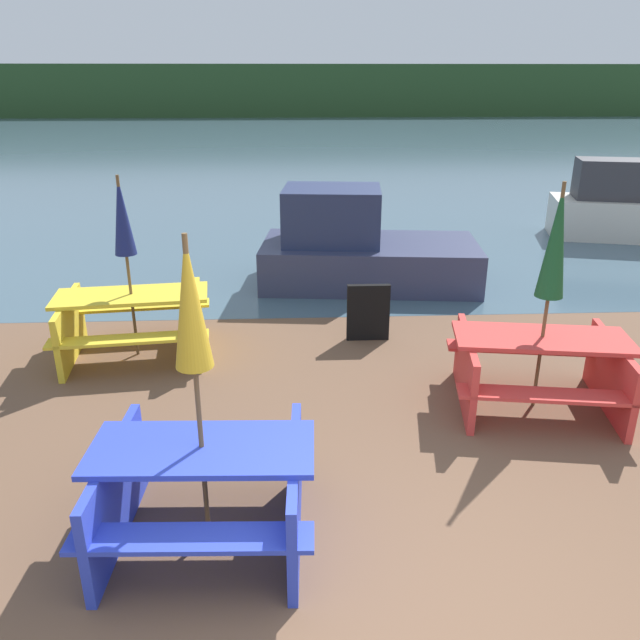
{
  "coord_description": "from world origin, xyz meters",
  "views": [
    {
      "loc": [
        -0.7,
        -2.71,
        3.24
      ],
      "look_at": [
        -0.41,
        3.33,
        0.85
      ],
      "focal_mm": 35.0,
      "sensor_mm": 36.0,
      "label": 1
    }
  ],
  "objects_px": {
    "umbrella_navy": "(122,218)",
    "umbrella_gold": "(190,307)",
    "picnic_table_red": "(538,365)",
    "umbrella_darkgreen": "(556,243)",
    "picnic_table_yellow": "(134,318)",
    "boat": "(359,249)",
    "picnic_table_blue": "(205,484)",
    "signboard": "(368,313)"
  },
  "relations": [
    {
      "from": "picnic_table_yellow",
      "to": "umbrella_darkgreen",
      "type": "xyz_separation_m",
      "value": [
        4.44,
        -1.5,
        1.27
      ]
    },
    {
      "from": "picnic_table_blue",
      "to": "picnic_table_red",
      "type": "height_order",
      "value": "picnic_table_blue"
    },
    {
      "from": "picnic_table_red",
      "to": "umbrella_navy",
      "type": "xyz_separation_m",
      "value": [
        -4.44,
        1.5,
        1.24
      ]
    },
    {
      "from": "picnic_table_red",
      "to": "umbrella_navy",
      "type": "bearing_deg",
      "value": 161.37
    },
    {
      "from": "picnic_table_blue",
      "to": "umbrella_darkgreen",
      "type": "distance_m",
      "value": 3.89
    },
    {
      "from": "picnic_table_yellow",
      "to": "boat",
      "type": "bearing_deg",
      "value": 41.78
    },
    {
      "from": "umbrella_darkgreen",
      "to": "picnic_table_yellow",
      "type": "bearing_deg",
      "value": 161.37
    },
    {
      "from": "picnic_table_yellow",
      "to": "signboard",
      "type": "height_order",
      "value": "picnic_table_yellow"
    },
    {
      "from": "picnic_table_red",
      "to": "umbrella_navy",
      "type": "height_order",
      "value": "umbrella_navy"
    },
    {
      "from": "picnic_table_blue",
      "to": "picnic_table_yellow",
      "type": "height_order",
      "value": "same"
    },
    {
      "from": "umbrella_navy",
      "to": "boat",
      "type": "xyz_separation_m",
      "value": [
        3.04,
        2.72,
        -1.14
      ]
    },
    {
      "from": "umbrella_gold",
      "to": "boat",
      "type": "height_order",
      "value": "umbrella_gold"
    },
    {
      "from": "picnic_table_yellow",
      "to": "picnic_table_blue",
      "type": "bearing_deg",
      "value": -69.31
    },
    {
      "from": "picnic_table_blue",
      "to": "umbrella_darkgreen",
      "type": "xyz_separation_m",
      "value": [
        3.17,
        1.85,
        1.28
      ]
    },
    {
      "from": "umbrella_gold",
      "to": "boat",
      "type": "bearing_deg",
      "value": 73.68
    },
    {
      "from": "umbrella_navy",
      "to": "umbrella_gold",
      "type": "height_order",
      "value": "umbrella_gold"
    },
    {
      "from": "picnic_table_yellow",
      "to": "umbrella_navy",
      "type": "bearing_deg",
      "value": -63.43
    },
    {
      "from": "umbrella_darkgreen",
      "to": "picnic_table_blue",
      "type": "bearing_deg",
      "value": -149.71
    },
    {
      "from": "umbrella_darkgreen",
      "to": "umbrella_navy",
      "type": "height_order",
      "value": "umbrella_darkgreen"
    },
    {
      "from": "umbrella_navy",
      "to": "picnic_table_blue",
      "type": "bearing_deg",
      "value": -69.31
    },
    {
      "from": "picnic_table_yellow",
      "to": "umbrella_gold",
      "type": "relative_size",
      "value": 0.83
    },
    {
      "from": "picnic_table_blue",
      "to": "signboard",
      "type": "bearing_deg",
      "value": 65.93
    },
    {
      "from": "picnic_table_red",
      "to": "signboard",
      "type": "relative_size",
      "value": 2.57
    },
    {
      "from": "signboard",
      "to": "picnic_table_red",
      "type": "bearing_deg",
      "value": -49.9
    },
    {
      "from": "umbrella_darkgreen",
      "to": "picnic_table_red",
      "type": "bearing_deg",
      "value": 63.43
    },
    {
      "from": "umbrella_navy",
      "to": "boat",
      "type": "distance_m",
      "value": 4.24
    },
    {
      "from": "picnic_table_blue",
      "to": "boat",
      "type": "xyz_separation_m",
      "value": [
        1.78,
        6.07,
        0.1
      ]
    },
    {
      "from": "umbrella_darkgreen",
      "to": "boat",
      "type": "distance_m",
      "value": 4.6
    },
    {
      "from": "umbrella_darkgreen",
      "to": "umbrella_gold",
      "type": "distance_m",
      "value": 3.68
    },
    {
      "from": "signboard",
      "to": "umbrella_gold",
      "type": "bearing_deg",
      "value": -114.07
    },
    {
      "from": "picnic_table_red",
      "to": "umbrella_gold",
      "type": "height_order",
      "value": "umbrella_gold"
    },
    {
      "from": "picnic_table_blue",
      "to": "signboard",
      "type": "distance_m",
      "value": 4.03
    },
    {
      "from": "picnic_table_blue",
      "to": "signboard",
      "type": "relative_size",
      "value": 2.19
    },
    {
      "from": "umbrella_navy",
      "to": "signboard",
      "type": "bearing_deg",
      "value": 6.36
    },
    {
      "from": "picnic_table_blue",
      "to": "boat",
      "type": "height_order",
      "value": "boat"
    },
    {
      "from": "signboard",
      "to": "picnic_table_yellow",
      "type": "bearing_deg",
      "value": -173.64
    },
    {
      "from": "umbrella_navy",
      "to": "boat",
      "type": "height_order",
      "value": "umbrella_navy"
    },
    {
      "from": "umbrella_darkgreen",
      "to": "boat",
      "type": "height_order",
      "value": "umbrella_darkgreen"
    },
    {
      "from": "picnic_table_yellow",
      "to": "signboard",
      "type": "distance_m",
      "value": 2.93
    },
    {
      "from": "picnic_table_red",
      "to": "boat",
      "type": "height_order",
      "value": "boat"
    },
    {
      "from": "picnic_table_red",
      "to": "umbrella_darkgreen",
      "type": "distance_m",
      "value": 1.28
    },
    {
      "from": "umbrella_navy",
      "to": "signboard",
      "type": "relative_size",
      "value": 2.93
    }
  ]
}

